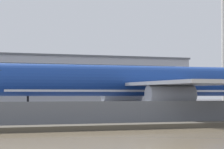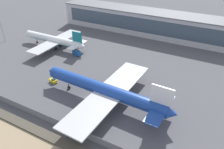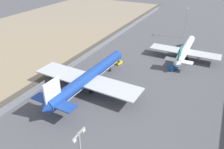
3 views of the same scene
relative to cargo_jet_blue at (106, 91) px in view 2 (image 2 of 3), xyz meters
The scene contains 9 objects.
ground_plane 9.39m from the cargo_jet_blue, behind, with size 500.00×500.00×0.00m, color #4C4C51.
shoreline_seawall 23.04m from the cargo_jet_blue, 110.43° to the right, with size 320.00×3.00×0.50m.
perimeter_fence 18.76m from the cargo_jet_blue, 115.34° to the right, with size 280.00×0.10×2.64m.
cargo_jet_blue is the anchor object (origin of this frame).
passenger_jet_white_teal 53.34m from the cargo_jet_blue, 149.53° to the left, with size 39.08×33.38×11.17m.
baggage_tug 24.97m from the cargo_jet_blue, behind, with size 3.47×2.25×1.80m.
ops_van 40.38m from the cargo_jet_blue, 140.73° to the left, with size 5.61×3.89×2.48m.
terminal_building 70.07m from the cargo_jet_blue, 99.14° to the left, with size 108.09×16.05×13.61m.
apron_light_mast_apron_west 79.41m from the cargo_jet_blue, 164.96° to the left, with size 3.20×0.40×18.46m.
Camera 2 is at (37.69, -50.34, 47.64)m, focal length 35.00 mm.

